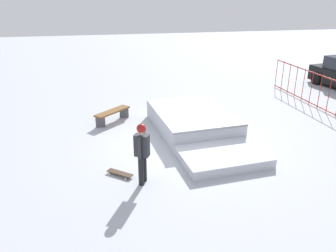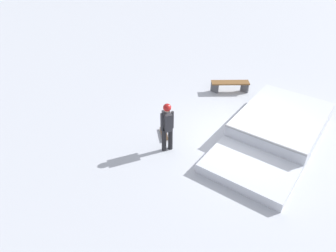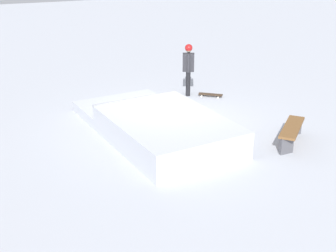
{
  "view_description": "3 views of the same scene",
  "coord_description": "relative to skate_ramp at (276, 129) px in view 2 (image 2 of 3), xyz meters",
  "views": [
    {
      "loc": [
        10.13,
        -2.48,
        4.95
      ],
      "look_at": [
        0.34,
        -0.59,
        0.9
      ],
      "focal_mm": 36.53,
      "sensor_mm": 36.0,
      "label": 1
    },
    {
      "loc": [
        7.88,
        3.59,
        6.37
      ],
      "look_at": [
        2.13,
        -1.54,
        1.0
      ],
      "focal_mm": 32.7,
      "sensor_mm": 36.0,
      "label": 2
    },
    {
      "loc": [
        -11.25,
        5.01,
        4.82
      ],
      "look_at": [
        -1.63,
        0.75,
        0.6
      ],
      "focal_mm": 49.22,
      "sensor_mm": 36.0,
      "label": 3
    }
  ],
  "objects": [
    {
      "name": "ground_plane",
      "position": [
        0.91,
        -0.7,
        -0.32
      ],
      "size": [
        60.0,
        60.0,
        0.0
      ],
      "primitive_type": "plane",
      "color": "#B2B7C1"
    },
    {
      "name": "park_bench",
      "position": [
        -1.74,
        -2.94,
        0.04
      ],
      "size": [
        1.38,
        1.45,
        0.48
      ],
      "rotation": [
        0.0,
        0.0,
        5.46
      ],
      "color": "brown",
      "rests_on": "ground"
    },
    {
      "name": "skateboard",
      "position": [
        2.49,
        -2.92,
        -0.24
      ],
      "size": [
        0.66,
        0.75,
        0.09
      ],
      "rotation": [
        0.0,
        0.0,
        0.89
      ],
      "color": "#3F2D1E",
      "rests_on": "ground"
    },
    {
      "name": "skate_ramp",
      "position": [
        0.0,
        0.0,
        0.0
      ],
      "size": [
        5.63,
        3.13,
        0.74
      ],
      "rotation": [
        0.0,
        0.0,
        0.1
      ],
      "color": "silver",
      "rests_on": "ground"
    },
    {
      "name": "skater",
      "position": [
        2.98,
        -2.33,
        0.69
      ],
      "size": [
        0.4,
        0.44,
        1.73
      ],
      "rotation": [
        0.0,
        0.0,
        1.1
      ],
      "color": "black",
      "rests_on": "ground"
    }
  ]
}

